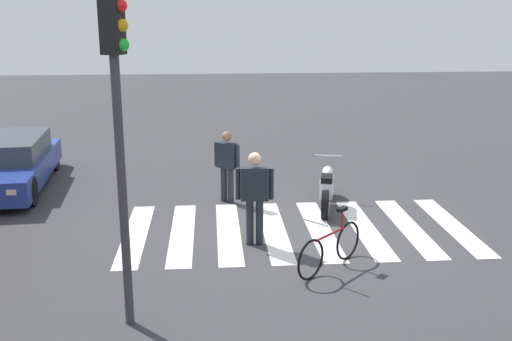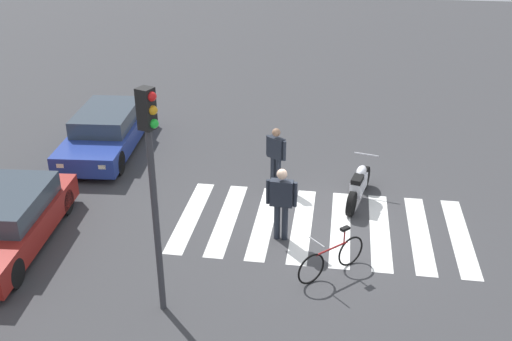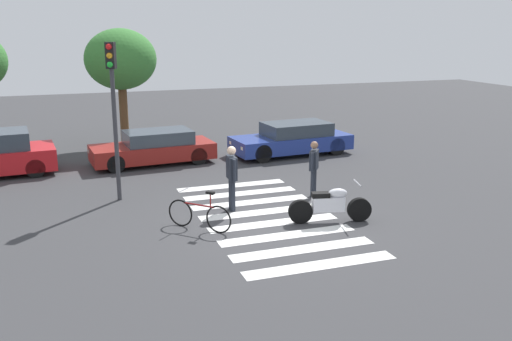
{
  "view_description": "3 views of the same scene",
  "coord_description": "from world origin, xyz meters",
  "px_view_note": "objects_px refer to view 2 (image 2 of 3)",
  "views": [
    {
      "loc": [
        -10.94,
        1.66,
        4.19
      ],
      "look_at": [
        -0.04,
        0.81,
        1.24
      ],
      "focal_mm": 41.8,
      "sensor_mm": 36.0,
      "label": 1
    },
    {
      "loc": [
        -12.08,
        -0.24,
        7.36
      ],
      "look_at": [
        0.81,
        1.67,
        0.93
      ],
      "focal_mm": 41.89,
      "sensor_mm": 36.0,
      "label": 2
    },
    {
      "loc": [
        -4.82,
        -12.85,
        4.79
      ],
      "look_at": [
        -0.07,
        0.67,
        1.09
      ],
      "focal_mm": 39.54,
      "sensor_mm": 36.0,
      "label": 3
    }
  ],
  "objects_px": {
    "officer_on_foot": "(281,200)",
    "car_maroon_wagon": "(8,221)",
    "officer_by_motorcycle": "(276,154)",
    "police_motorcycle": "(359,185)",
    "traffic_light_pole": "(152,170)",
    "leaning_bicycle": "(332,258)",
    "car_blue_hatchback": "(107,131)"
  },
  "relations": [
    {
      "from": "officer_on_foot",
      "to": "car_maroon_wagon",
      "type": "height_order",
      "value": "officer_on_foot"
    },
    {
      "from": "officer_by_motorcycle",
      "to": "car_maroon_wagon",
      "type": "distance_m",
      "value": 6.6
    },
    {
      "from": "police_motorcycle",
      "to": "officer_on_foot",
      "type": "xyz_separation_m",
      "value": [
        -2.02,
        1.73,
        0.56
      ]
    },
    {
      "from": "officer_on_foot",
      "to": "traffic_light_pole",
      "type": "bearing_deg",
      "value": 144.97
    },
    {
      "from": "leaning_bicycle",
      "to": "officer_by_motorcycle",
      "type": "xyz_separation_m",
      "value": [
        3.76,
        1.6,
        0.53
      ]
    },
    {
      "from": "car_maroon_wagon",
      "to": "police_motorcycle",
      "type": "bearing_deg",
      "value": -67.89
    },
    {
      "from": "car_maroon_wagon",
      "to": "traffic_light_pole",
      "type": "bearing_deg",
      "value": -112.65
    },
    {
      "from": "officer_on_foot",
      "to": "traffic_light_pole",
      "type": "height_order",
      "value": "traffic_light_pole"
    },
    {
      "from": "officer_by_motorcycle",
      "to": "car_maroon_wagon",
      "type": "bearing_deg",
      "value": 123.72
    },
    {
      "from": "officer_by_motorcycle",
      "to": "traffic_light_pole",
      "type": "bearing_deg",
      "value": 164.28
    },
    {
      "from": "police_motorcycle",
      "to": "car_maroon_wagon",
      "type": "relative_size",
      "value": 0.47
    },
    {
      "from": "leaning_bicycle",
      "to": "car_maroon_wagon",
      "type": "distance_m",
      "value": 7.09
    },
    {
      "from": "officer_on_foot",
      "to": "officer_by_motorcycle",
      "type": "height_order",
      "value": "officer_on_foot"
    },
    {
      "from": "leaning_bicycle",
      "to": "car_maroon_wagon",
      "type": "relative_size",
      "value": 0.3
    },
    {
      "from": "police_motorcycle",
      "to": "traffic_light_pole",
      "type": "xyz_separation_m",
      "value": [
        -4.77,
        3.66,
        2.47
      ]
    },
    {
      "from": "car_blue_hatchback",
      "to": "traffic_light_pole",
      "type": "distance_m",
      "value": 8.17
    },
    {
      "from": "police_motorcycle",
      "to": "leaning_bicycle",
      "type": "relative_size",
      "value": 1.61
    },
    {
      "from": "officer_on_foot",
      "to": "car_maroon_wagon",
      "type": "relative_size",
      "value": 0.4
    },
    {
      "from": "officer_by_motorcycle",
      "to": "traffic_light_pole",
      "type": "distance_m",
      "value": 5.89
    },
    {
      "from": "police_motorcycle",
      "to": "traffic_light_pole",
      "type": "height_order",
      "value": "traffic_light_pole"
    },
    {
      "from": "car_blue_hatchback",
      "to": "traffic_light_pole",
      "type": "height_order",
      "value": "traffic_light_pole"
    },
    {
      "from": "car_blue_hatchback",
      "to": "officer_by_motorcycle",
      "type": "bearing_deg",
      "value": -106.59
    },
    {
      "from": "leaning_bicycle",
      "to": "car_maroon_wagon",
      "type": "height_order",
      "value": "car_maroon_wagon"
    },
    {
      "from": "leaning_bicycle",
      "to": "traffic_light_pole",
      "type": "distance_m",
      "value": 4.3
    },
    {
      "from": "police_motorcycle",
      "to": "car_blue_hatchback",
      "type": "bearing_deg",
      "value": 74.03
    },
    {
      "from": "officer_on_foot",
      "to": "car_maroon_wagon",
      "type": "distance_m",
      "value": 6.02
    },
    {
      "from": "car_maroon_wagon",
      "to": "traffic_light_pole",
      "type": "relative_size",
      "value": 1.0
    },
    {
      "from": "police_motorcycle",
      "to": "officer_on_foot",
      "type": "distance_m",
      "value": 2.72
    },
    {
      "from": "car_blue_hatchback",
      "to": "officer_on_foot",
      "type": "bearing_deg",
      "value": -126.17
    },
    {
      "from": "leaning_bicycle",
      "to": "car_maroon_wagon",
      "type": "bearing_deg",
      "value": 89.22
    },
    {
      "from": "leaning_bicycle",
      "to": "officer_by_motorcycle",
      "type": "distance_m",
      "value": 4.12
    },
    {
      "from": "leaning_bicycle",
      "to": "car_maroon_wagon",
      "type": "xyz_separation_m",
      "value": [
        0.1,
        7.08,
        0.2
      ]
    }
  ]
}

